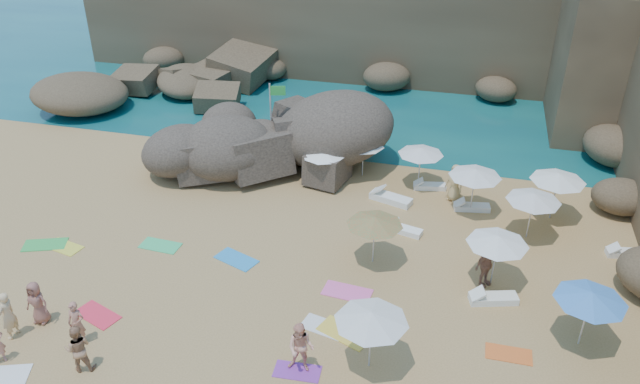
% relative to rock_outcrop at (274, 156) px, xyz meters
% --- Properties ---
extents(ground, '(120.00, 120.00, 0.00)m').
position_rel_rock_outcrop_xyz_m(ground, '(2.15, -9.45, 0.00)').
color(ground, tan).
rests_on(ground, ground).
extents(seawater, '(120.00, 120.00, 0.00)m').
position_rel_rock_outcrop_xyz_m(seawater, '(2.15, 20.55, 0.00)').
color(seawater, '#0C4751').
rests_on(seawater, ground).
extents(cliff_back, '(44.00, 8.00, 8.00)m').
position_rel_rock_outcrop_xyz_m(cliff_back, '(4.15, 15.55, 4.00)').
color(cliff_back, brown).
rests_on(cliff_back, ground).
extents(rock_promontory, '(12.00, 7.00, 2.00)m').
position_rel_rock_outcrop_xyz_m(rock_promontory, '(-8.85, 6.55, 0.00)').
color(rock_promontory, brown).
rests_on(rock_promontory, ground).
extents(rock_outcrop, '(10.73, 9.52, 3.55)m').
position_rel_rock_outcrop_xyz_m(rock_outcrop, '(0.00, 0.00, 0.00)').
color(rock_outcrop, brown).
rests_on(rock_outcrop, ground).
extents(flag_pole, '(0.82, 0.23, 4.23)m').
position_rel_rock_outcrop_xyz_m(flag_pole, '(0.24, -0.55, 2.70)').
color(flag_pole, silver).
rests_on(flag_pole, ground).
extents(parasol_0, '(2.05, 2.05, 1.94)m').
position_rel_rock_outcrop_xyz_m(parasol_0, '(4.92, -0.96, 1.78)').
color(parasol_0, silver).
rests_on(parasol_0, ground).
extents(parasol_1, '(2.15, 2.15, 2.04)m').
position_rel_rock_outcrop_xyz_m(parasol_1, '(7.73, -1.32, 1.87)').
color(parasol_1, silver).
rests_on(parasol_1, ground).
extents(parasol_2, '(2.31, 2.31, 2.18)m').
position_rel_rock_outcrop_xyz_m(parasol_2, '(10.28, -3.16, 2.00)').
color(parasol_2, silver).
rests_on(parasol_2, ground).
extents(parasol_4, '(2.35, 2.35, 2.23)m').
position_rel_rock_outcrop_xyz_m(parasol_4, '(13.73, -2.76, 2.04)').
color(parasol_4, silver).
rests_on(parasol_4, ground).
extents(parasol_5, '(2.01, 2.01, 1.90)m').
position_rel_rock_outcrop_xyz_m(parasol_5, '(3.28, -2.37, 1.74)').
color(parasol_5, silver).
rests_on(parasol_5, ground).
extents(parasol_6, '(2.22, 2.22, 2.10)m').
position_rel_rock_outcrop_xyz_m(parasol_6, '(6.70, -7.94, 1.93)').
color(parasol_6, silver).
rests_on(parasol_6, ground).
extents(parasol_7, '(2.23, 2.23, 2.11)m').
position_rel_rock_outcrop_xyz_m(parasol_7, '(12.68, -4.59, 1.94)').
color(parasol_7, silver).
rests_on(parasol_7, ground).
extents(parasol_8, '(2.28, 2.28, 2.16)m').
position_rel_rock_outcrop_xyz_m(parasol_8, '(11.27, -8.17, 1.98)').
color(parasol_8, silver).
rests_on(parasol_8, ground).
extents(parasol_10, '(2.32, 2.32, 2.19)m').
position_rel_rock_outcrop_xyz_m(parasol_10, '(14.18, -10.76, 2.01)').
color(parasol_10, silver).
rests_on(parasol_10, ground).
extents(parasol_11, '(2.34, 2.34, 2.21)m').
position_rel_rock_outcrop_xyz_m(parasol_11, '(7.58, -13.48, 2.03)').
color(parasol_11, silver).
rests_on(parasol_11, ground).
extents(lounger_0, '(1.67, 0.80, 0.25)m').
position_rel_rock_outcrop_xyz_m(lounger_0, '(10.34, -2.93, 0.12)').
color(lounger_0, silver).
rests_on(lounger_0, ground).
extents(lounger_1, '(1.66, 0.90, 0.25)m').
position_rel_rock_outcrop_xyz_m(lounger_1, '(7.61, -5.53, 0.12)').
color(lounger_1, white).
rests_on(lounger_1, ground).
extents(lounger_2, '(1.60, 0.79, 0.24)m').
position_rel_rock_outcrop_xyz_m(lounger_2, '(8.29, -1.46, 0.12)').
color(lounger_2, white).
rests_on(lounger_2, ground).
extents(lounger_3, '(2.07, 1.22, 0.30)m').
position_rel_rock_outcrop_xyz_m(lounger_3, '(6.68, -3.13, 0.15)').
color(lounger_3, white).
rests_on(lounger_3, ground).
extents(lounger_4, '(1.61, 0.75, 0.24)m').
position_rel_rock_outcrop_xyz_m(lounger_4, '(16.53, -5.00, 0.12)').
color(lounger_4, white).
rests_on(lounger_4, ground).
extents(lounger_5, '(1.83, 1.05, 0.27)m').
position_rel_rock_outcrop_xyz_m(lounger_5, '(11.38, -9.26, 0.13)').
color(lounger_5, white).
rests_on(lounger_5, ground).
extents(towel_3, '(1.70, 0.91, 0.03)m').
position_rel_rock_outcrop_xyz_m(towel_3, '(-2.00, -9.05, 0.01)').
color(towel_3, '#36BF6C').
rests_on(towel_3, ground).
extents(towel_4, '(1.67, 1.09, 0.03)m').
position_rel_rock_outcrop_xyz_m(towel_4, '(-5.80, -10.12, 0.01)').
color(towel_4, yellow).
rests_on(towel_4, ground).
extents(towel_5, '(1.95, 1.42, 0.03)m').
position_rel_rock_outcrop_xyz_m(towel_5, '(-3.56, -16.81, 0.02)').
color(towel_5, white).
rests_on(towel_5, ground).
extents(towel_6, '(1.53, 0.83, 0.03)m').
position_rel_rock_outcrop_xyz_m(towel_6, '(5.43, -14.30, 0.01)').
color(towel_6, purple).
rests_on(towel_6, ground).
extents(towel_7, '(1.85, 1.35, 0.03)m').
position_rel_rock_outcrop_xyz_m(towel_7, '(-2.18, -13.50, 0.01)').
color(towel_7, '#F22A42').
rests_on(towel_7, ground).
extents(towel_8, '(1.92, 1.41, 0.03)m').
position_rel_rock_outcrop_xyz_m(towel_8, '(1.40, -9.16, 0.02)').
color(towel_8, '#2689CB').
rests_on(towel_8, ground).
extents(towel_9, '(1.88, 1.06, 0.03)m').
position_rel_rock_outcrop_xyz_m(towel_9, '(6.12, -10.07, 0.02)').
color(towel_9, pink).
rests_on(towel_9, ground).
extents(towel_10, '(1.50, 0.75, 0.03)m').
position_rel_rock_outcrop_xyz_m(towel_10, '(11.92, -11.85, 0.01)').
color(towel_10, orange).
rests_on(towel_10, ground).
extents(towel_11, '(1.92, 1.42, 0.03)m').
position_rel_rock_outcrop_xyz_m(towel_11, '(-6.66, -10.18, 0.02)').
color(towel_11, green).
rests_on(towel_11, ground).
extents(towel_12, '(2.03, 1.52, 0.03)m').
position_rel_rock_outcrop_xyz_m(towel_12, '(6.49, -12.22, 0.02)').
color(towel_12, gold).
rests_on(towel_12, ground).
extents(towel_13, '(1.77, 1.15, 0.03)m').
position_rel_rock_outcrop_xyz_m(towel_13, '(5.77, -12.11, 0.01)').
color(towel_13, silver).
rests_on(towel_13, ground).
extents(person_stand_1, '(1.02, 0.92, 1.72)m').
position_rel_rock_outcrop_xyz_m(person_stand_1, '(-1.23, -15.86, 0.86)').
color(person_stand_1, '#A87654').
rests_on(person_stand_1, ground).
extents(person_stand_2, '(0.98, 0.89, 1.45)m').
position_rel_rock_outcrop_xyz_m(person_stand_2, '(1.54, 2.85, 0.73)').
color(person_stand_2, tan).
rests_on(person_stand_2, ground).
extents(person_stand_3, '(1.04, 1.09, 1.82)m').
position_rel_rock_outcrop_xyz_m(person_stand_3, '(11.00, -8.31, 0.91)').
color(person_stand_3, '#8C5D46').
rests_on(person_stand_3, ground).
extents(person_stand_4, '(1.00, 0.88, 1.81)m').
position_rel_rock_outcrop_xyz_m(person_stand_4, '(9.46, -2.26, 0.90)').
color(person_stand_4, tan).
rests_on(person_stand_4, ground).
extents(person_stand_5, '(1.68, 0.76, 1.75)m').
position_rel_rock_outcrop_xyz_m(person_stand_5, '(0.39, -0.60, 0.88)').
color(person_stand_5, '#A58352').
rests_on(person_stand_5, ground).
extents(person_stand_6, '(0.44, 0.66, 1.81)m').
position_rel_rock_outcrop_xyz_m(person_stand_6, '(-4.34, -15.14, 0.91)').
color(person_stand_6, '#DEB57E').
rests_on(person_stand_6, ground).
extents(person_lie_2, '(0.84, 1.66, 0.44)m').
position_rel_rock_outcrop_xyz_m(person_lie_2, '(-3.85, -14.27, 0.22)').
color(person_lie_2, '#8C5446').
rests_on(person_lie_2, ground).
extents(person_lie_4, '(0.75, 1.66, 0.38)m').
position_rel_rock_outcrop_xyz_m(person_lie_4, '(-1.96, -14.82, 0.19)').
color(person_lie_4, '#AA6C55').
rests_on(person_lie_4, ground).
extents(person_lie_5, '(0.89, 1.81, 0.68)m').
position_rel_rock_outcrop_xyz_m(person_lie_5, '(5.53, -14.19, 0.34)').
color(person_lie_5, '#E9A084').
rests_on(person_lie_5, ground).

